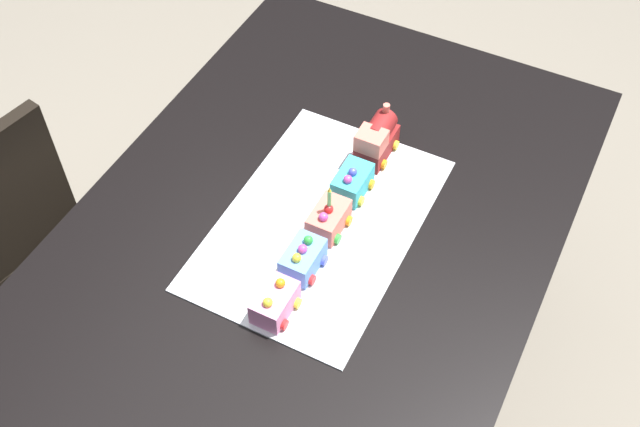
# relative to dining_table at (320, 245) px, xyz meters

# --- Properties ---
(ground_plane) EXTENTS (8.00, 8.00, 0.00)m
(ground_plane) POSITION_rel_dining_table_xyz_m (0.00, 0.00, -0.63)
(ground_plane) COLOR gray
(dining_table) EXTENTS (1.40, 1.00, 0.74)m
(dining_table) POSITION_rel_dining_table_xyz_m (0.00, 0.00, 0.00)
(dining_table) COLOR black
(dining_table) RESTS_ON ground
(cake_board) EXTENTS (0.60, 0.40, 0.00)m
(cake_board) POSITION_rel_dining_table_xyz_m (0.02, 0.01, 0.11)
(cake_board) COLOR silver
(cake_board) RESTS_ON dining_table
(cake_locomotive) EXTENTS (0.14, 0.08, 0.12)m
(cake_locomotive) POSITION_rel_dining_table_xyz_m (-0.22, 0.03, 0.16)
(cake_locomotive) COLOR maroon
(cake_locomotive) RESTS_ON cake_board
(cake_car_flatbed_turquoise) EXTENTS (0.10, 0.08, 0.07)m
(cake_car_flatbed_turquoise) POSITION_rel_dining_table_xyz_m (-0.10, 0.03, 0.14)
(cake_car_flatbed_turquoise) COLOR #38B7C6
(cake_car_flatbed_turquoise) RESTS_ON cake_board
(cake_car_hopper_coral) EXTENTS (0.10, 0.08, 0.07)m
(cake_car_hopper_coral) POSITION_rel_dining_table_xyz_m (0.02, 0.03, 0.14)
(cake_car_hopper_coral) COLOR #F27260
(cake_car_hopper_coral) RESTS_ON cake_board
(cake_car_caboose_sky_blue) EXTENTS (0.10, 0.08, 0.07)m
(cake_car_caboose_sky_blue) POSITION_rel_dining_table_xyz_m (0.14, 0.03, 0.14)
(cake_car_caboose_sky_blue) COLOR #669EEA
(cake_car_caboose_sky_blue) RESTS_ON cake_board
(cake_car_gondola_bubblegum) EXTENTS (0.10, 0.08, 0.07)m
(cake_car_gondola_bubblegum) POSITION_rel_dining_table_xyz_m (0.26, 0.03, 0.14)
(cake_car_gondola_bubblegum) COLOR pink
(cake_car_gondola_bubblegum) RESTS_ON cake_board
(birthday_candle) EXTENTS (0.01, 0.01, 0.06)m
(birthday_candle) POSITION_rel_dining_table_xyz_m (0.02, 0.03, 0.21)
(birthday_candle) COLOR #66D872
(birthday_candle) RESTS_ON cake_car_hopper_coral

